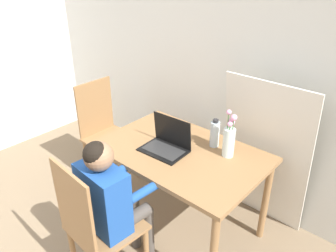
# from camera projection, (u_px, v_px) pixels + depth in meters

# --- Properties ---
(wall_back) EXTENTS (6.40, 0.05, 2.50)m
(wall_back) POSITION_uv_depth(u_px,v_px,m) (233.00, 56.00, 2.50)
(wall_back) COLOR silver
(wall_back) RESTS_ON ground_plane
(dining_table) EXTENTS (1.16, 0.77, 0.71)m
(dining_table) POSITION_uv_depth(u_px,v_px,m) (181.00, 161.00, 2.35)
(dining_table) COLOR olive
(dining_table) RESTS_ON ground_plane
(chair_occupied) EXTENTS (0.43, 0.43, 0.94)m
(chair_occupied) POSITION_uv_depth(u_px,v_px,m) (96.00, 227.00, 1.97)
(chair_occupied) COLOR olive
(chair_occupied) RESTS_ON ground_plane
(chair_spare) EXTENTS (0.40, 0.40, 0.94)m
(chair_spare) POSITION_uv_depth(u_px,v_px,m) (105.00, 132.00, 3.04)
(chair_spare) COLOR olive
(chair_spare) RESTS_ON ground_plane
(person_seated) EXTENTS (0.36, 0.44, 1.04)m
(person_seated) POSITION_uv_depth(u_px,v_px,m) (110.00, 196.00, 1.97)
(person_seated) COLOR #1E4C9E
(person_seated) RESTS_ON ground_plane
(laptop) EXTENTS (0.33, 0.24, 0.23)m
(laptop) POSITION_uv_depth(u_px,v_px,m) (167.00, 142.00, 2.30)
(laptop) COLOR black
(laptop) RESTS_ON dining_table
(flower_vase) EXTENTS (0.08, 0.08, 0.34)m
(flower_vase) POSITION_uv_depth(u_px,v_px,m) (229.00, 139.00, 2.19)
(flower_vase) COLOR silver
(flower_vase) RESTS_ON dining_table
(water_bottle) EXTENTS (0.07, 0.07, 0.21)m
(water_bottle) POSITION_uv_depth(u_px,v_px,m) (215.00, 134.00, 2.32)
(water_bottle) COLOR silver
(water_bottle) RESTS_ON dining_table
(cardboard_panel) EXTENTS (0.67, 0.18, 1.20)m
(cardboard_panel) POSITION_uv_depth(u_px,v_px,m) (265.00, 155.00, 2.45)
(cardboard_panel) COLOR silver
(cardboard_panel) RESTS_ON ground_plane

